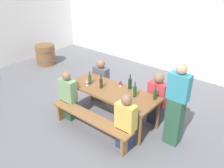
{
  "coord_description": "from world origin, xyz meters",
  "views": [
    {
      "loc": [
        2.87,
        -3.51,
        3.2
      ],
      "look_at": [
        0.0,
        0.0,
        0.9
      ],
      "focal_mm": 38.5,
      "sensor_mm": 36.0,
      "label": 1
    }
  ],
  "objects_px": {
    "standing_host": "(176,107)",
    "seated_guest_near_0": "(68,97)",
    "wine_bottle_2": "(135,91)",
    "seated_guest_near_1": "(126,123)",
    "wine_bottle_1": "(101,83)",
    "wine_glass_2": "(126,98)",
    "bench_far": "(130,94)",
    "tasting_table": "(112,93)",
    "bench_near": "(90,120)",
    "seated_guest_far_0": "(101,81)",
    "wine_bottle_4": "(90,79)",
    "wine_glass_1": "(121,82)",
    "wine_bottle_0": "(155,94)",
    "wine_glass_0": "(87,81)",
    "seated_guest_far_1": "(157,100)",
    "wine_bottle_3": "(130,83)",
    "wine_barrel": "(46,55)"
  },
  "relations": [
    {
      "from": "tasting_table",
      "to": "bench_near",
      "type": "height_order",
      "value": "tasting_table"
    },
    {
      "from": "wine_bottle_2",
      "to": "bench_far",
      "type": "bearing_deg",
      "value": 130.75
    },
    {
      "from": "wine_bottle_1",
      "to": "wine_glass_2",
      "type": "xyz_separation_m",
      "value": [
        0.78,
        -0.15,
        -0.0
      ]
    },
    {
      "from": "bench_near",
      "to": "seated_guest_far_1",
      "type": "distance_m",
      "value": 1.5
    },
    {
      "from": "bench_near",
      "to": "wine_bottle_0",
      "type": "relative_size",
      "value": 6.47
    },
    {
      "from": "wine_bottle_1",
      "to": "wine_bottle_3",
      "type": "xyz_separation_m",
      "value": [
        0.51,
        0.36,
        0.01
      ]
    },
    {
      "from": "wine_bottle_0",
      "to": "standing_host",
      "type": "distance_m",
      "value": 0.51
    },
    {
      "from": "wine_glass_2",
      "to": "wine_barrel",
      "type": "height_order",
      "value": "wine_glass_2"
    },
    {
      "from": "wine_bottle_4",
      "to": "standing_host",
      "type": "bearing_deg",
      "value": 6.62
    },
    {
      "from": "wine_bottle_4",
      "to": "seated_guest_far_0",
      "type": "distance_m",
      "value": 0.75
    },
    {
      "from": "tasting_table",
      "to": "wine_bottle_0",
      "type": "height_order",
      "value": "wine_bottle_0"
    },
    {
      "from": "bench_far",
      "to": "standing_host",
      "type": "relative_size",
      "value": 1.18
    },
    {
      "from": "bench_far",
      "to": "wine_bottle_1",
      "type": "height_order",
      "value": "wine_bottle_1"
    },
    {
      "from": "wine_bottle_2",
      "to": "wine_bottle_3",
      "type": "xyz_separation_m",
      "value": [
        -0.28,
        0.22,
        0.0
      ]
    },
    {
      "from": "seated_guest_near_1",
      "to": "seated_guest_far_0",
      "type": "height_order",
      "value": "seated_guest_near_1"
    },
    {
      "from": "seated_guest_near_0",
      "to": "tasting_table",
      "type": "bearing_deg",
      "value": -55.77
    },
    {
      "from": "standing_host",
      "to": "wine_barrel",
      "type": "distance_m",
      "value": 5.42
    },
    {
      "from": "bench_near",
      "to": "seated_guest_far_1",
      "type": "relative_size",
      "value": 1.67
    },
    {
      "from": "bench_near",
      "to": "wine_bottle_0",
      "type": "bearing_deg",
      "value": 46.37
    },
    {
      "from": "wine_bottle_1",
      "to": "wine_glass_2",
      "type": "height_order",
      "value": "wine_bottle_1"
    },
    {
      "from": "standing_host",
      "to": "wine_bottle_1",
      "type": "bearing_deg",
      "value": 7.51
    },
    {
      "from": "bench_near",
      "to": "wine_bottle_2",
      "type": "bearing_deg",
      "value": 55.77
    },
    {
      "from": "tasting_table",
      "to": "bench_near",
      "type": "distance_m",
      "value": 0.77
    },
    {
      "from": "wine_glass_1",
      "to": "seated_guest_far_1",
      "type": "relative_size",
      "value": 0.12
    },
    {
      "from": "wine_bottle_2",
      "to": "seated_guest_far_1",
      "type": "height_order",
      "value": "seated_guest_far_1"
    },
    {
      "from": "tasting_table",
      "to": "wine_bottle_2",
      "type": "relative_size",
      "value": 6.32
    },
    {
      "from": "standing_host",
      "to": "seated_guest_far_1",
      "type": "bearing_deg",
      "value": -32.81
    },
    {
      "from": "wine_bottle_0",
      "to": "seated_guest_near_0",
      "type": "bearing_deg",
      "value": -154.98
    },
    {
      "from": "wine_bottle_4",
      "to": "standing_host",
      "type": "xyz_separation_m",
      "value": [
        1.99,
        0.23,
        -0.05
      ]
    },
    {
      "from": "seated_guest_far_1",
      "to": "seated_guest_near_1",
      "type": "bearing_deg",
      "value": -1.38
    },
    {
      "from": "bench_near",
      "to": "seated_guest_far_0",
      "type": "relative_size",
      "value": 1.82
    },
    {
      "from": "tasting_table",
      "to": "wine_glass_1",
      "type": "relative_size",
      "value": 14.1
    },
    {
      "from": "wine_glass_1",
      "to": "seated_guest_near_0",
      "type": "xyz_separation_m",
      "value": [
        -0.84,
        -0.8,
        -0.31
      ]
    },
    {
      "from": "seated_guest_far_1",
      "to": "standing_host",
      "type": "relative_size",
      "value": 0.71
    },
    {
      "from": "seated_guest_near_0",
      "to": "seated_guest_far_1",
      "type": "distance_m",
      "value": 1.95
    },
    {
      "from": "wine_bottle_4",
      "to": "wine_glass_2",
      "type": "xyz_separation_m",
      "value": [
        1.11,
        -0.14,
        -0.01
      ]
    },
    {
      "from": "seated_guest_near_0",
      "to": "seated_guest_far_1",
      "type": "bearing_deg",
      "value": -55.67
    },
    {
      "from": "wine_glass_0",
      "to": "seated_guest_near_0",
      "type": "bearing_deg",
      "value": -122.49
    },
    {
      "from": "wine_bottle_1",
      "to": "seated_guest_near_1",
      "type": "distance_m",
      "value": 1.18
    },
    {
      "from": "wine_glass_1",
      "to": "wine_barrel",
      "type": "distance_m",
      "value": 4.07
    },
    {
      "from": "wine_bottle_0",
      "to": "wine_bottle_1",
      "type": "distance_m",
      "value": 1.2
    },
    {
      "from": "bench_near",
      "to": "wine_bottle_1",
      "type": "height_order",
      "value": "wine_bottle_1"
    },
    {
      "from": "standing_host",
      "to": "seated_guest_near_0",
      "type": "bearing_deg",
      "value": 17.7
    },
    {
      "from": "wine_glass_2",
      "to": "wine_glass_1",
      "type": "bearing_deg",
      "value": 136.75
    },
    {
      "from": "wine_glass_2",
      "to": "seated_guest_far_1",
      "type": "distance_m",
      "value": 0.86
    },
    {
      "from": "wine_bottle_2",
      "to": "seated_guest_near_1",
      "type": "height_order",
      "value": "seated_guest_near_1"
    },
    {
      "from": "bench_far",
      "to": "wine_glass_2",
      "type": "bearing_deg",
      "value": -59.83
    },
    {
      "from": "tasting_table",
      "to": "wine_bottle_2",
      "type": "distance_m",
      "value": 0.57
    },
    {
      "from": "wine_bottle_4",
      "to": "wine_glass_1",
      "type": "bearing_deg",
      "value": 28.01
    },
    {
      "from": "bench_near",
      "to": "bench_far",
      "type": "height_order",
      "value": "same"
    }
  ]
}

